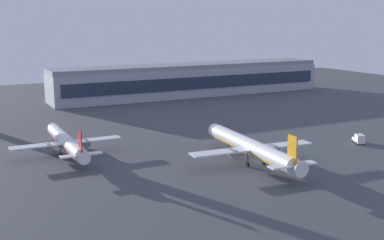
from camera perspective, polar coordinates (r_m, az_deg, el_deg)
ground_plane at (r=137.36m, az=7.81°, el=-4.89°), size 416.00×416.00×0.00m
terminal_building at (r=257.94m, az=-0.06°, el=4.71°), size 146.64×22.40×16.40m
airplane_terminal_side at (r=134.82m, az=6.96°, el=-3.19°), size 36.32×46.64×11.96m
airplane_mid_apron at (r=146.81m, az=-14.37°, el=-2.48°), size 31.75×40.87×10.51m
catering_truck at (r=165.13m, az=18.80°, el=-2.06°), size 4.70×6.10×3.05m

